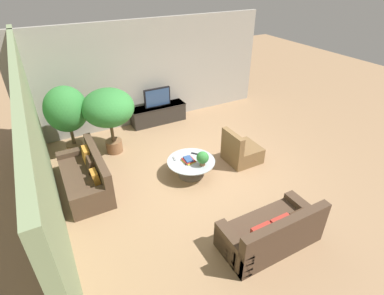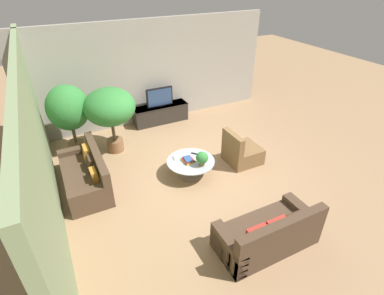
# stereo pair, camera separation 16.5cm
# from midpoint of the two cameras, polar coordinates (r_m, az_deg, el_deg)

# --- Properties ---
(ground_plane) EXTENTS (24.00, 24.00, 0.00)m
(ground_plane) POSITION_cam_midpoint_polar(r_m,az_deg,el_deg) (7.20, 3.06, -4.61)
(ground_plane) COLOR #9E7A56
(back_wall_stone) EXTENTS (7.40, 0.12, 3.00)m
(back_wall_stone) POSITION_cam_midpoint_polar(r_m,az_deg,el_deg) (9.19, -7.01, 14.03)
(back_wall_stone) COLOR #A39E93
(back_wall_stone) RESTS_ON ground
(side_wall_left) EXTENTS (0.12, 7.40, 3.00)m
(side_wall_left) POSITION_cam_midpoint_polar(r_m,az_deg,el_deg) (5.89, -26.39, 0.17)
(side_wall_left) COLOR gray
(side_wall_left) RESTS_ON ground
(media_console) EXTENTS (1.70, 0.50, 0.55)m
(media_console) POSITION_cam_midpoint_polar(r_m,az_deg,el_deg) (9.37, -5.51, 6.47)
(media_console) COLOR #2D2823
(media_console) RESTS_ON ground
(television) EXTENTS (0.82, 0.13, 0.57)m
(television) POSITION_cam_midpoint_polar(r_m,az_deg,el_deg) (9.15, -5.68, 9.53)
(television) COLOR black
(television) RESTS_ON media_console
(coffee_table) EXTENTS (1.10, 1.10, 0.40)m
(coffee_table) POSITION_cam_midpoint_polar(r_m,az_deg,el_deg) (6.93, 0.44, -3.32)
(coffee_table) COLOR #756656
(coffee_table) RESTS_ON ground
(couch_by_wall) EXTENTS (0.84, 1.90, 0.84)m
(couch_by_wall) POSITION_cam_midpoint_polar(r_m,az_deg,el_deg) (6.96, -18.85, -5.07)
(couch_by_wall) COLOR #4C3828
(couch_by_wall) RESTS_ON ground
(couch_near_entry) EXTENTS (1.76, 0.84, 0.84)m
(couch_near_entry) POSITION_cam_midpoint_polar(r_m,az_deg,el_deg) (5.53, 15.15, -15.62)
(couch_near_entry) COLOR #4C3828
(couch_near_entry) RESTS_ON ground
(armchair_wicker) EXTENTS (0.80, 0.76, 0.86)m
(armchair_wicker) POSITION_cam_midpoint_polar(r_m,az_deg,el_deg) (7.50, 9.98, -0.92)
(armchair_wicker) COLOR brown
(armchair_wicker) RESTS_ON ground
(potted_palm_tall) EXTENTS (1.02, 1.02, 1.82)m
(potted_palm_tall) POSITION_cam_midpoint_polar(r_m,az_deg,el_deg) (7.93, -21.94, 6.75)
(potted_palm_tall) COLOR brown
(potted_palm_tall) RESTS_ON ground
(potted_palm_corner) EXTENTS (1.26, 1.26, 1.72)m
(potted_palm_corner) POSITION_cam_midpoint_polar(r_m,az_deg,el_deg) (7.66, -14.79, 7.24)
(potted_palm_corner) COLOR brown
(potted_palm_corner) RESTS_ON ground
(potted_plant_tabletop) EXTENTS (0.28, 0.28, 0.34)m
(potted_plant_tabletop) POSITION_cam_midpoint_polar(r_m,az_deg,el_deg) (6.61, 2.63, -2.03)
(potted_plant_tabletop) COLOR brown
(potted_plant_tabletop) RESTS_ON coffee_table
(book_stack) EXTENTS (0.29, 0.30, 0.08)m
(book_stack) POSITION_cam_midpoint_polar(r_m,az_deg,el_deg) (6.82, -0.05, -2.40)
(book_stack) COLOR gold
(book_stack) RESTS_ON coffee_table
(remote_black) EXTENTS (0.13, 0.15, 0.02)m
(remote_black) POSITION_cam_midpoint_polar(r_m,az_deg,el_deg) (7.09, 1.13, -1.17)
(remote_black) COLOR black
(remote_black) RESTS_ON coffee_table
(remote_silver) EXTENTS (0.07, 0.16, 0.02)m
(remote_silver) POSITION_cam_midpoint_polar(r_m,az_deg,el_deg) (6.94, -2.76, -2.05)
(remote_silver) COLOR gray
(remote_silver) RESTS_ON coffee_table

